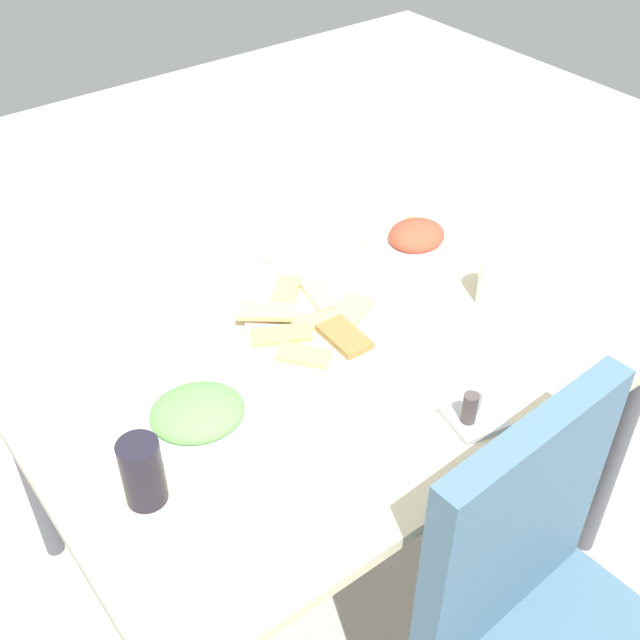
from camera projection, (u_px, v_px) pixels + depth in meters
ground_plane at (321, 546)px, 2.01m from camera, size 6.00×6.00×0.00m
dining_table at (321, 360)px, 1.61m from camera, size 1.20×0.92×0.70m
dining_chair at (552, 628)px, 1.29m from camera, size 0.44×0.45×0.90m
pide_platter at (317, 324)px, 1.57m from camera, size 0.30×0.32×0.03m
salad_plate_greens at (416, 238)px, 1.80m from camera, size 0.24×0.24×0.06m
salad_plate_rice at (198, 414)px, 1.37m from camera, size 0.22×0.22×0.05m
soda_can at (142, 472)px, 1.21m from camera, size 0.09×0.09×0.12m
drinking_glass at (496, 280)px, 1.61m from camera, size 0.07×0.07×0.11m
paper_napkin at (294, 246)px, 1.81m from camera, size 0.19×0.19×0.00m
fork at (290, 241)px, 1.82m from camera, size 0.17×0.03×0.00m
spoon at (299, 248)px, 1.79m from camera, size 0.17×0.02×0.00m
condiment_caddy at (475, 413)px, 1.37m from camera, size 0.11×0.11×0.07m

